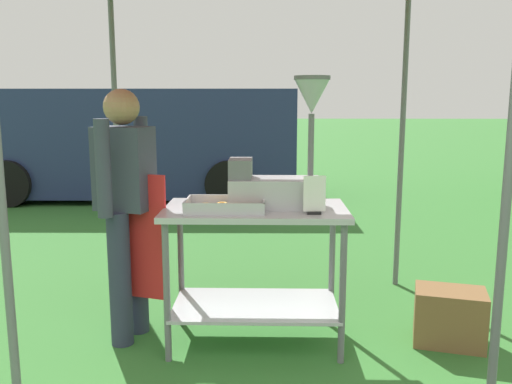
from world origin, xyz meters
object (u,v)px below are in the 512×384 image
Objects in this scene: supply_crate at (449,317)px; van_navy at (133,141)px; donut_cart at (255,246)px; menu_sign at (314,198)px; donut_fryer at (280,168)px; vendor at (126,203)px; donut_tray at (228,207)px.

van_navy reaches higher than supply_crate.
donut_cart is 5.02× the size of menu_sign.
donut_cart is 0.52m from donut_fryer.
vendor is 3.27× the size of supply_crate.
van_navy is at bearing 122.10° from supply_crate.
donut_cart is 2.29× the size of supply_crate.
van_navy is (-1.26, 5.25, -0.03)m from vendor.
donut_cart is 2.38× the size of donut_tray.
van_navy is at bearing 113.90° from menu_sign.
supply_crate is 0.10× the size of van_navy.
donut_fryer is 1.62× the size of supply_crate.
menu_sign is (0.19, -0.20, -0.15)m from donut_fryer.
donut_tray is at bearing -175.76° from supply_crate.
menu_sign is 5.99m from van_navy.
vendor reaches higher than supply_crate.
donut_tray is 0.40m from donut_fryer.
donut_fryer reaches higher than donut_cart.
vendor is at bearing 178.28° from donut_fryer.
donut_cart is at bearing -179.58° from supply_crate.
donut_cart is at bearing -3.76° from vendor.
donut_fryer is 1.00m from vendor.
donut_fryer is 1.44m from supply_crate.
donut_tray is 0.29× the size of vendor.
vendor is at bearing 176.24° from donut_cart.
van_navy is (-2.43, 5.48, -0.10)m from menu_sign.
donut_tray is at bearing -159.21° from donut_fryer.
vendor is at bearing 167.26° from donut_tray.
vendor is 2.18m from supply_crate.
vendor is at bearing 168.67° from menu_sign.
van_navy reaches higher than donut_fryer.
donut_tray is 0.96× the size of supply_crate.
donut_tray is 0.67m from vendor.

